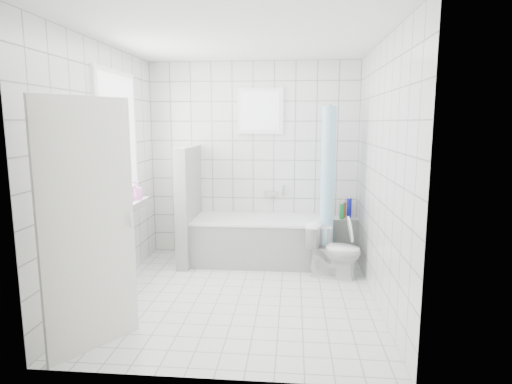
# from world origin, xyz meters

# --- Properties ---
(ground) EXTENTS (3.00, 3.00, 0.00)m
(ground) POSITION_xyz_m (0.00, 0.00, 0.00)
(ground) COLOR white
(ground) RESTS_ON ground
(ceiling) EXTENTS (3.00, 3.00, 0.00)m
(ceiling) POSITION_xyz_m (0.00, 0.00, 2.60)
(ceiling) COLOR white
(ceiling) RESTS_ON ground
(wall_back) EXTENTS (2.80, 0.02, 2.60)m
(wall_back) POSITION_xyz_m (0.00, 1.50, 1.30)
(wall_back) COLOR white
(wall_back) RESTS_ON ground
(wall_front) EXTENTS (2.80, 0.02, 2.60)m
(wall_front) POSITION_xyz_m (0.00, -1.50, 1.30)
(wall_front) COLOR white
(wall_front) RESTS_ON ground
(wall_left) EXTENTS (0.02, 3.00, 2.60)m
(wall_left) POSITION_xyz_m (-1.40, 0.00, 1.30)
(wall_left) COLOR white
(wall_left) RESTS_ON ground
(wall_right) EXTENTS (0.02, 3.00, 2.60)m
(wall_right) POSITION_xyz_m (1.40, 0.00, 1.30)
(wall_right) COLOR white
(wall_right) RESTS_ON ground
(window_left) EXTENTS (0.01, 0.90, 1.40)m
(window_left) POSITION_xyz_m (-1.35, 0.30, 1.60)
(window_left) COLOR white
(window_left) RESTS_ON wall_left
(window_back) EXTENTS (0.50, 0.01, 0.50)m
(window_back) POSITION_xyz_m (0.10, 1.46, 1.95)
(window_back) COLOR white
(window_back) RESTS_ON wall_back
(window_sill) EXTENTS (0.18, 1.02, 0.08)m
(window_sill) POSITION_xyz_m (-1.31, 0.30, 0.86)
(window_sill) COLOR white
(window_sill) RESTS_ON wall_left
(door) EXTENTS (0.47, 0.69, 2.00)m
(door) POSITION_xyz_m (-1.03, -1.15, 1.00)
(door) COLOR silver
(door) RESTS_ON ground
(bathtub) EXTENTS (1.74, 0.77, 0.58)m
(bathtub) POSITION_xyz_m (0.14, 1.12, 0.29)
(bathtub) COLOR white
(bathtub) RESTS_ON ground
(partition_wall) EXTENTS (0.15, 0.85, 1.50)m
(partition_wall) POSITION_xyz_m (-0.80, 1.07, 0.75)
(partition_wall) COLOR white
(partition_wall) RESTS_ON ground
(tiled_ledge) EXTENTS (0.40, 0.24, 0.55)m
(tiled_ledge) POSITION_xyz_m (1.25, 1.38, 0.28)
(tiled_ledge) COLOR white
(tiled_ledge) RESTS_ON ground
(toilet) EXTENTS (0.69, 0.48, 0.64)m
(toilet) POSITION_xyz_m (1.03, 0.65, 0.32)
(toilet) COLOR white
(toilet) RESTS_ON ground
(curtain_rod) EXTENTS (0.02, 0.80, 0.02)m
(curtain_rod) POSITION_xyz_m (0.95, 1.10, 2.00)
(curtain_rod) COLOR silver
(curtain_rod) RESTS_ON wall_back
(shower_curtain) EXTENTS (0.14, 0.48, 1.78)m
(shower_curtain) POSITION_xyz_m (0.95, 0.97, 1.10)
(shower_curtain) COLOR #51B6ED
(shower_curtain) RESTS_ON curtain_rod
(tub_faucet) EXTENTS (0.18, 0.06, 0.06)m
(tub_faucet) POSITION_xyz_m (0.24, 1.46, 0.85)
(tub_faucet) COLOR silver
(tub_faucet) RESTS_ON wall_back
(sill_bottles) EXTENTS (0.14, 0.82, 0.28)m
(sill_bottles) POSITION_xyz_m (-1.30, 0.16, 1.02)
(sill_bottles) COLOR #38ACFE
(sill_bottles) RESTS_ON window_sill
(ledge_bottles) EXTENTS (0.17, 0.16, 0.26)m
(ledge_bottles) POSITION_xyz_m (1.24, 1.38, 0.66)
(ledge_bottles) COLOR #171ABC
(ledge_bottles) RESTS_ON tiled_ledge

